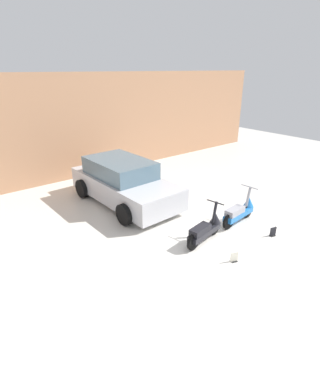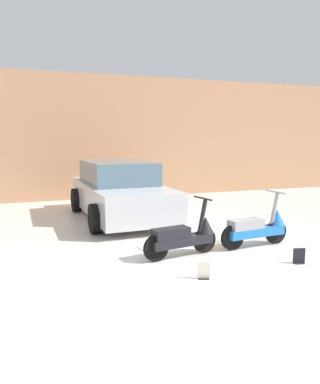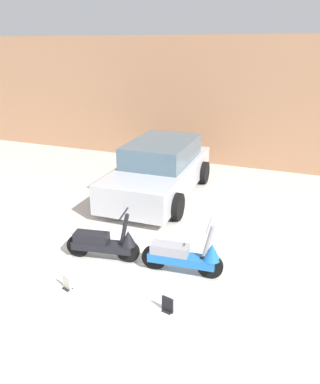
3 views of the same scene
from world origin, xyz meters
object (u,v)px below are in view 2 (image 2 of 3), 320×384
scooter_front_left (184,236)px  scooter_front_right (258,227)px  placard_near_right_scooter (299,257)px  placard_near_left_scooter (204,271)px  car_rear_left (120,191)px

scooter_front_left → scooter_front_right: 1.58m
scooter_front_left → scooter_front_right: bearing=-6.7°
placard_near_right_scooter → scooter_front_left: bearing=148.8°
placard_near_left_scooter → car_rear_left: bearing=91.9°
scooter_front_left → scooter_front_right: (1.57, 0.10, 0.01)m
scooter_front_left → car_rear_left: size_ratio=0.33×
placard_near_left_scooter → placard_near_right_scooter: size_ratio=1.00×
placard_near_right_scooter → car_rear_left: bearing=113.2°
scooter_front_left → placard_near_left_scooter: scooter_front_left is taller
scooter_front_left → placard_near_right_scooter: scooter_front_left is taller
scooter_front_left → car_rear_left: 3.60m
scooter_front_right → car_rear_left: (-1.88, 3.48, 0.33)m
scooter_front_right → placard_near_left_scooter: bearing=-151.1°
scooter_front_left → scooter_front_right: scooter_front_right is taller
scooter_front_right → car_rear_left: bearing=112.9°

